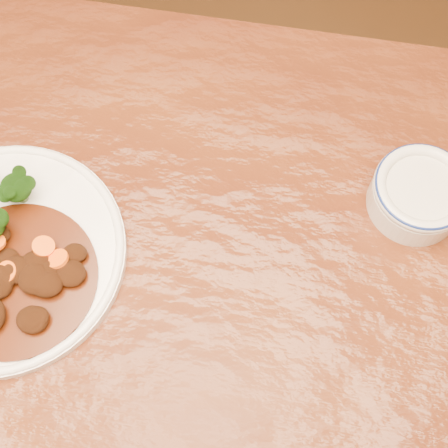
# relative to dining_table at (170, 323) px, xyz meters

# --- Properties ---
(ground) EXTENTS (4.00, 4.00, 0.00)m
(ground) POSITION_rel_dining_table_xyz_m (-0.00, 0.00, -0.67)
(ground) COLOR #4D2B13
(ground) RESTS_ON ground
(dining_table) EXTENTS (1.56, 1.00, 0.75)m
(dining_table) POSITION_rel_dining_table_xyz_m (0.00, 0.00, 0.00)
(dining_table) COLOR #59280F
(dining_table) RESTS_ON ground
(dinner_plate) EXTENTS (0.31, 0.31, 0.02)m
(dinner_plate) POSITION_rel_dining_table_xyz_m (-0.21, 0.01, 0.09)
(dinner_plate) COLOR white
(dinner_plate) RESTS_ON dining_table
(mince_stew) EXTENTS (0.20, 0.20, 0.03)m
(mince_stew) POSITION_rel_dining_table_xyz_m (-0.19, -0.02, 0.10)
(mince_stew) COLOR #481607
(mince_stew) RESTS_ON dinner_plate
(dip_bowl) EXTENTS (0.12, 0.12, 0.06)m
(dip_bowl) POSITION_rel_dining_table_xyz_m (0.27, 0.21, 0.11)
(dip_bowl) COLOR beige
(dip_bowl) RESTS_ON dining_table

